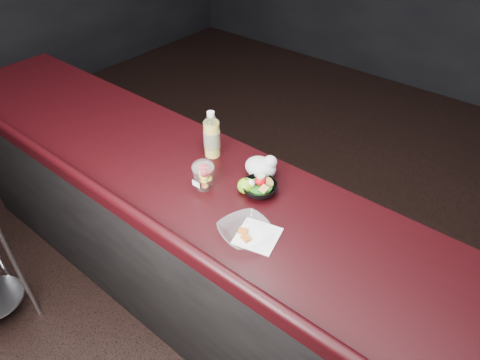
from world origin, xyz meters
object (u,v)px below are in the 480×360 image
(fruit_cup, at_px, (203,174))
(green_apple, at_px, (246,186))
(snack_bowl, at_px, (259,187))
(lemonade_bottle, at_px, (212,138))
(takeout_bowl, at_px, (245,232))

(fruit_cup, bearing_deg, green_apple, 29.03)
(snack_bowl, bearing_deg, lemonade_bottle, 166.61)
(fruit_cup, bearing_deg, takeout_bowl, -19.90)
(lemonade_bottle, relative_size, takeout_bowl, 0.95)
(lemonade_bottle, bearing_deg, fruit_cup, -56.51)
(lemonade_bottle, bearing_deg, takeout_bowl, -35.08)
(green_apple, xyz_separation_m, takeout_bowl, (0.17, -0.21, -0.01))
(green_apple, xyz_separation_m, snack_bowl, (0.05, 0.03, -0.01))
(fruit_cup, bearing_deg, snack_bowl, 30.71)
(fruit_cup, relative_size, snack_bowl, 0.73)
(green_apple, bearing_deg, fruit_cup, -150.97)
(green_apple, relative_size, takeout_bowl, 0.31)
(lemonade_bottle, relative_size, snack_bowl, 1.23)
(fruit_cup, height_order, snack_bowl, fruit_cup)
(fruit_cup, xyz_separation_m, takeout_bowl, (0.33, -0.12, -0.05))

